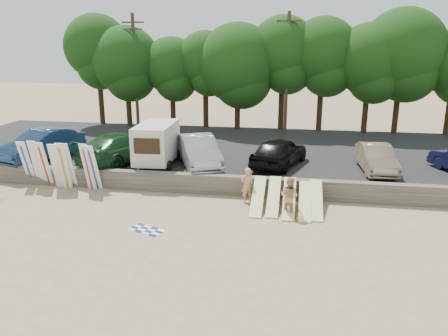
{
  "coord_description": "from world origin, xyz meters",
  "views": [
    {
      "loc": [
        2.97,
        -17.86,
        7.49
      ],
      "look_at": [
        -0.6,
        3.0,
        1.4
      ],
      "focal_mm": 35.0,
      "sensor_mm": 36.0,
      "label": 1
    }
  ],
  "objects_px": {
    "car_1": "(122,147)",
    "car_4": "(376,158)",
    "car_0": "(42,145)",
    "cooler": "(275,200)",
    "car_2": "(199,151)",
    "car_3": "(279,152)",
    "box_trailer": "(157,142)",
    "beachgoer_b": "(289,196)",
    "beachgoer_a": "(247,185)"
  },
  "relations": [
    {
      "from": "car_1",
      "to": "beachgoer_a",
      "type": "relative_size",
      "value": 3.48
    },
    {
      "from": "car_4",
      "to": "box_trailer",
      "type": "bearing_deg",
      "value": 179.89
    },
    {
      "from": "car_0",
      "to": "cooler",
      "type": "bearing_deg",
      "value": 4.15
    },
    {
      "from": "cooler",
      "to": "box_trailer",
      "type": "bearing_deg",
      "value": 169.84
    },
    {
      "from": "car_1",
      "to": "car_3",
      "type": "distance_m",
      "value": 9.17
    },
    {
      "from": "box_trailer",
      "to": "car_3",
      "type": "xyz_separation_m",
      "value": [
        6.9,
        0.99,
        -0.51
      ]
    },
    {
      "from": "car_4",
      "to": "beachgoer_b",
      "type": "bearing_deg",
      "value": -133.31
    },
    {
      "from": "box_trailer",
      "to": "car_2",
      "type": "distance_m",
      "value": 2.44
    },
    {
      "from": "car_1",
      "to": "cooler",
      "type": "xyz_separation_m",
      "value": [
        9.19,
        -3.59,
        -1.41
      ]
    },
    {
      "from": "box_trailer",
      "to": "car_3",
      "type": "bearing_deg",
      "value": 5.24
    },
    {
      "from": "car_0",
      "to": "car_2",
      "type": "height_order",
      "value": "car_0"
    },
    {
      "from": "car_4",
      "to": "beachgoer_a",
      "type": "height_order",
      "value": "car_4"
    },
    {
      "from": "car_1",
      "to": "car_4",
      "type": "distance_m",
      "value": 14.41
    },
    {
      "from": "car_0",
      "to": "beachgoer_b",
      "type": "height_order",
      "value": "car_0"
    },
    {
      "from": "car_4",
      "to": "cooler",
      "type": "bearing_deg",
      "value": -146.27
    },
    {
      "from": "car_0",
      "to": "car_1",
      "type": "height_order",
      "value": "car_0"
    },
    {
      "from": "car_1",
      "to": "car_2",
      "type": "xyz_separation_m",
      "value": [
        4.62,
        -0.11,
        -0.0
      ]
    },
    {
      "from": "box_trailer",
      "to": "car_0",
      "type": "bearing_deg",
      "value": 176.48
    },
    {
      "from": "car_0",
      "to": "car_3",
      "type": "distance_m",
      "value": 14.14
    },
    {
      "from": "cooler",
      "to": "car_1",
      "type": "bearing_deg",
      "value": 173.33
    },
    {
      "from": "car_3",
      "to": "beachgoer_b",
      "type": "distance_m",
      "value": 5.77
    },
    {
      "from": "car_0",
      "to": "car_2",
      "type": "distance_m",
      "value": 9.59
    },
    {
      "from": "box_trailer",
      "to": "car_2",
      "type": "bearing_deg",
      "value": 3.48
    },
    {
      "from": "car_4",
      "to": "cooler",
      "type": "height_order",
      "value": "car_4"
    },
    {
      "from": "car_0",
      "to": "car_4",
      "type": "xyz_separation_m",
      "value": [
        19.37,
        0.72,
        -0.16
      ]
    },
    {
      "from": "box_trailer",
      "to": "cooler",
      "type": "distance_m",
      "value": 7.89
    },
    {
      "from": "cooler",
      "to": "beachgoer_b",
      "type": "bearing_deg",
      "value": -50.33
    },
    {
      "from": "beachgoer_a",
      "to": "car_1",
      "type": "bearing_deg",
      "value": -50.08
    },
    {
      "from": "car_1",
      "to": "car_4",
      "type": "relative_size",
      "value": 1.34
    },
    {
      "from": "box_trailer",
      "to": "car_1",
      "type": "height_order",
      "value": "box_trailer"
    },
    {
      "from": "box_trailer",
      "to": "car_4",
      "type": "relative_size",
      "value": 0.87
    },
    {
      "from": "car_2",
      "to": "cooler",
      "type": "xyz_separation_m",
      "value": [
        4.57,
        -3.48,
        -1.4
      ]
    },
    {
      "from": "car_3",
      "to": "car_4",
      "type": "distance_m",
      "value": 5.27
    },
    {
      "from": "car_0",
      "to": "car_4",
      "type": "height_order",
      "value": "car_0"
    },
    {
      "from": "box_trailer",
      "to": "car_4",
      "type": "height_order",
      "value": "box_trailer"
    },
    {
      "from": "car_0",
      "to": "car_2",
      "type": "xyz_separation_m",
      "value": [
        9.59,
        0.19,
        -0.03
      ]
    },
    {
      "from": "car_0",
      "to": "car_4",
      "type": "distance_m",
      "value": 19.39
    },
    {
      "from": "beachgoer_b",
      "to": "car_3",
      "type": "bearing_deg",
      "value": -51.95
    },
    {
      "from": "box_trailer",
      "to": "beachgoer_b",
      "type": "bearing_deg",
      "value": -34.5
    },
    {
      "from": "box_trailer",
      "to": "car_3",
      "type": "relative_size",
      "value": 0.79
    },
    {
      "from": "car_2",
      "to": "beachgoer_a",
      "type": "bearing_deg",
      "value": -71.2
    },
    {
      "from": "box_trailer",
      "to": "beachgoer_a",
      "type": "height_order",
      "value": "box_trailer"
    },
    {
      "from": "car_3",
      "to": "beachgoer_b",
      "type": "bearing_deg",
      "value": 115.92
    },
    {
      "from": "car_4",
      "to": "car_2",
      "type": "bearing_deg",
      "value": 179.25
    },
    {
      "from": "car_2",
      "to": "car_3",
      "type": "xyz_separation_m",
      "value": [
        4.52,
        0.72,
        -0.02
      ]
    },
    {
      "from": "beachgoer_b",
      "to": "beachgoer_a",
      "type": "bearing_deg",
      "value": -4.68
    },
    {
      "from": "car_4",
      "to": "beachgoer_b",
      "type": "height_order",
      "value": "car_4"
    },
    {
      "from": "car_1",
      "to": "car_3",
      "type": "bearing_deg",
      "value": -156.42
    },
    {
      "from": "box_trailer",
      "to": "beachgoer_a",
      "type": "xyz_separation_m",
      "value": [
        5.58,
        -3.24,
        -1.19
      ]
    },
    {
      "from": "beachgoer_a",
      "to": "box_trailer",
      "type": "bearing_deg",
      "value": -55.41
    }
  ]
}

